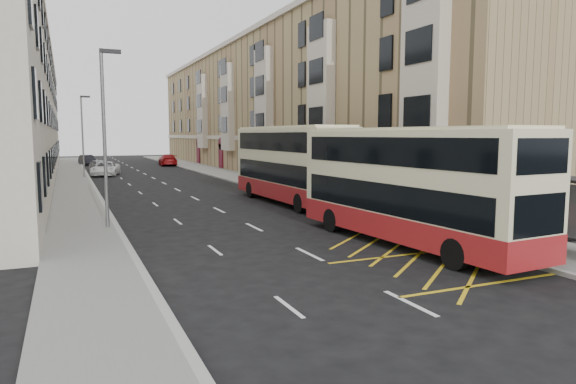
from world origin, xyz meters
name	(u,v)px	position (x,y,z in m)	size (l,w,h in m)	color
ground	(368,283)	(0.00, 0.00, 0.00)	(200.00, 200.00, 0.00)	black
pavement_right	(263,183)	(8.00, 30.00, 0.07)	(4.00, 120.00, 0.15)	slate
pavement_left	(75,190)	(-7.50, 30.00, 0.07)	(3.00, 120.00, 0.15)	slate
kerb_right	(241,184)	(6.00, 30.00, 0.07)	(0.25, 120.00, 0.15)	#999993
kerb_left	(95,190)	(-6.00, 30.00, 0.07)	(0.25, 120.00, 0.15)	#999993
road_markings	(146,174)	(0.00, 45.00, 0.01)	(10.00, 110.00, 0.01)	silver
terrace_right	(271,108)	(14.88, 45.38, 7.52)	(10.75, 79.00, 15.25)	tan
terrace_left	(4,113)	(-13.43, 45.50, 6.52)	(9.18, 79.00, 13.25)	beige
guard_railing	(419,214)	(6.25, 5.75, 0.86)	(0.06, 6.56, 1.01)	red
street_lamp_near	(105,128)	(-6.35, 12.00, 4.64)	(0.93, 0.18, 8.00)	slate
street_lamp_far	(83,132)	(-6.35, 42.00, 4.64)	(0.93, 0.18, 8.00)	slate
double_decker_front	(409,186)	(4.29, 3.91, 2.36)	(3.46, 11.77, 4.63)	beige
double_decker_rear	(291,164)	(5.00, 17.03, 2.48)	(3.05, 12.27, 4.87)	beige
pedestrian_far	(415,208)	(6.83, 6.76, 0.94)	(0.93, 0.39, 1.59)	black
white_van	(106,169)	(-4.19, 44.97, 0.75)	(2.49, 5.40, 1.50)	silver
car_silver	(100,166)	(-4.38, 51.35, 0.73)	(1.72, 4.27, 1.46)	#95969B
car_dark	(87,160)	(-5.20, 65.92, 0.73)	(1.54, 4.42, 1.46)	black
car_red	(168,160)	(5.16, 60.28, 0.80)	(2.25, 5.54, 1.61)	maroon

